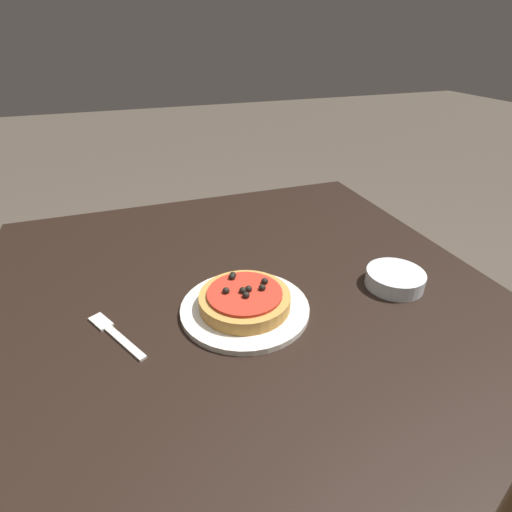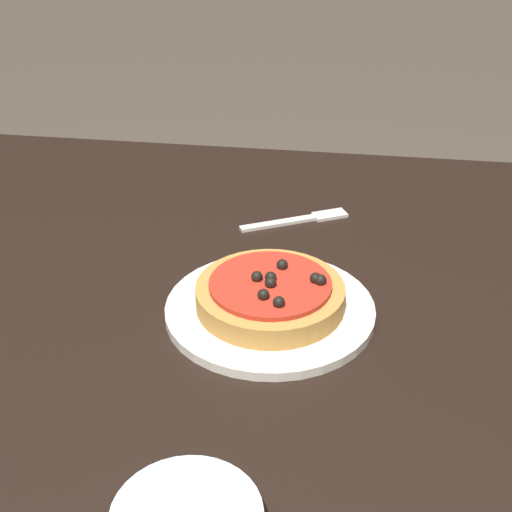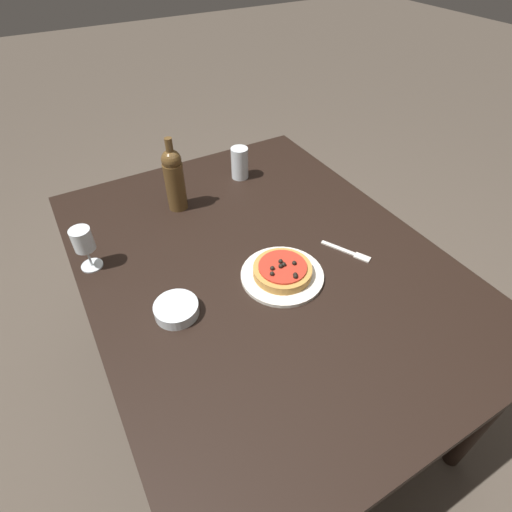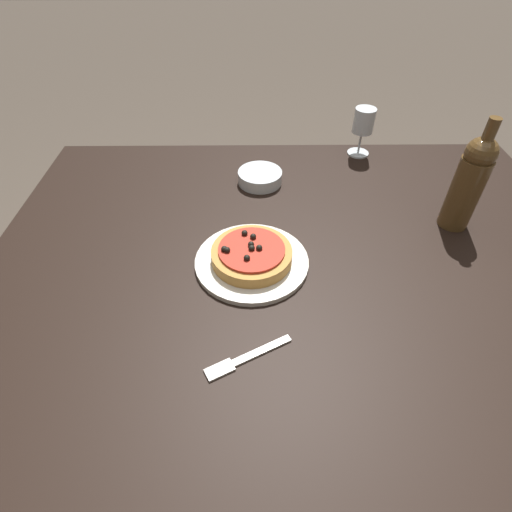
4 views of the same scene
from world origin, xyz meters
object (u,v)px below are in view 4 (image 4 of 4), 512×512
(dining_table, at_px, (294,283))
(wine_glass, at_px, (364,123))
(pizza, at_px, (252,254))
(wine_bottle, at_px, (469,182))
(fork, at_px, (244,359))
(dinner_plate, at_px, (252,261))
(side_bowl, at_px, (260,177))

(dining_table, xyz_separation_m, wine_glass, (-0.24, -0.48, 0.18))
(pizza, relative_size, wine_glass, 1.23)
(pizza, height_order, wine_bottle, wine_bottle)
(pizza, height_order, wine_glass, wine_glass)
(pizza, bearing_deg, wine_glass, -124.22)
(fork, bearing_deg, dining_table, -141.37)
(wine_bottle, relative_size, fork, 1.73)
(dinner_plate, height_order, pizza, pizza)
(dinner_plate, distance_m, wine_bottle, 0.54)
(wine_bottle, distance_m, side_bowl, 0.53)
(dinner_plate, xyz_separation_m, fork, (0.02, 0.25, -0.00))
(dinner_plate, xyz_separation_m, wine_glass, (-0.34, -0.50, 0.10))
(wine_bottle, bearing_deg, dinner_plate, 15.51)
(pizza, bearing_deg, dinner_plate, 164.31)
(dinner_plate, distance_m, side_bowl, 0.34)
(wine_glass, relative_size, fork, 0.91)
(side_bowl, xyz_separation_m, fork, (0.04, 0.58, -0.01))
(pizza, distance_m, wine_bottle, 0.53)
(pizza, xyz_separation_m, wine_bottle, (-0.51, -0.14, 0.10))
(dinner_plate, relative_size, wine_bottle, 0.92)
(dining_table, relative_size, fork, 8.92)
(wine_glass, xyz_separation_m, wine_bottle, (-0.17, 0.36, 0.02))
(dining_table, height_order, side_bowl, side_bowl)
(dinner_plate, height_order, wine_bottle, wine_bottle)
(pizza, bearing_deg, wine_bottle, -164.51)
(dinner_plate, bearing_deg, fork, 86.50)
(wine_glass, bearing_deg, fork, 64.69)
(wine_glass, height_order, wine_bottle, wine_bottle)
(dinner_plate, height_order, fork, dinner_plate)
(dining_table, bearing_deg, dinner_plate, 7.87)
(wine_glass, bearing_deg, pizza, 55.78)
(wine_glass, bearing_deg, wine_bottle, 115.05)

